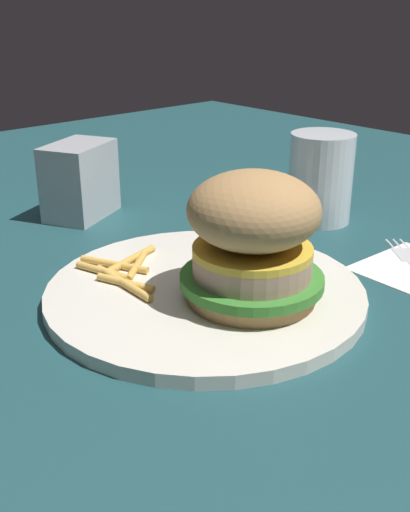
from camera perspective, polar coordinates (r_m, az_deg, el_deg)
name	(u,v)px	position (r m, az deg, el deg)	size (l,w,h in m)	color
ground_plane	(165,296)	(0.57, -3.71, -3.67)	(1.60, 1.60, 0.00)	#1E474C
plate	(205,293)	(0.57, 0.00, -3.36)	(0.29, 0.29, 0.01)	silver
sandwich	(253,238)	(0.52, 4.41, 1.69)	(0.12, 0.12, 0.11)	tan
fries_pile	(122,271)	(0.59, -7.64, -1.39)	(0.12, 0.08, 0.01)	gold
drink_glass	(320,182)	(0.76, 10.51, 6.72)	(0.08, 0.08, 0.11)	silver
napkin_dispenser	(80,180)	(0.78, -11.39, 6.81)	(0.09, 0.06, 0.09)	#B7BABF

